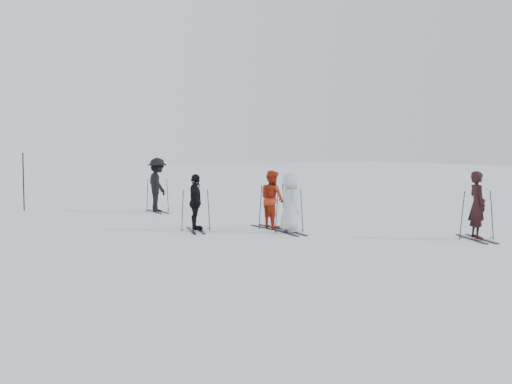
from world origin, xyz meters
TOP-DOWN VIEW (x-y plane):
  - ground at (0.00, 0.00)m, footprint 120.00×120.00m
  - skier_near_dark at (3.21, -4.02)m, footprint 0.63×0.72m
  - skier_red at (0.20, 0.49)m, footprint 0.62×0.79m
  - skier_grey at (0.09, -0.49)m, footprint 0.64×0.85m
  - skier_uphill_left at (-1.82, 1.20)m, footprint 0.65×0.96m
  - skier_uphill_far at (-0.53, 6.51)m, footprint 0.84×1.28m
  - skis_near_dark at (3.21, -4.02)m, footprint 1.93×1.58m
  - skis_red at (0.20, 0.49)m, footprint 1.77×0.95m
  - skis_grey at (0.09, -0.49)m, footprint 1.77×1.17m
  - skis_uphill_left at (-1.82, 1.20)m, footprint 1.78×1.34m
  - skis_uphill_far at (-0.53, 6.51)m, footprint 1.74×1.07m
  - piste_marker at (-4.39, 9.41)m, footprint 0.05×0.05m

SIDE VIEW (x-z plane):
  - ground at x=0.00m, z-range 0.00..0.00m
  - skis_uphill_left at x=-1.82m, z-range 0.00..1.16m
  - skis_grey at x=0.09m, z-range 0.00..1.19m
  - skis_uphill_far at x=-0.53m, z-range 0.00..1.20m
  - skis_near_dark at x=3.21m, z-range 0.00..1.24m
  - skis_red at x=0.20m, z-range 0.00..1.28m
  - skier_uphill_left at x=-1.82m, z-range 0.00..1.51m
  - skier_grey at x=0.09m, z-range 0.00..1.56m
  - skier_red at x=0.20m, z-range 0.00..1.60m
  - skier_near_dark at x=3.21m, z-range 0.00..1.65m
  - skier_uphill_far at x=-0.53m, z-range 0.00..1.87m
  - piste_marker at x=-4.39m, z-range 0.00..2.07m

